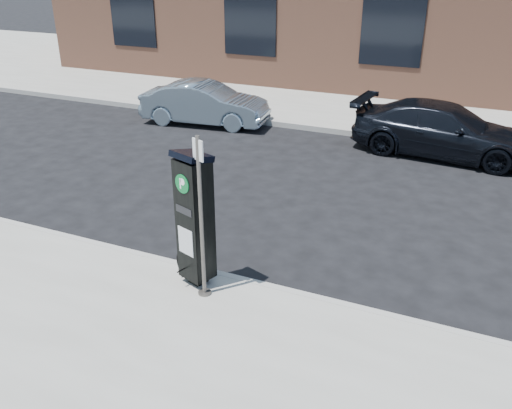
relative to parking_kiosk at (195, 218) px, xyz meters
The scene contains 9 objects.
ground 1.29m from the parking_kiosk, 55.50° to the left, with size 120.00×120.00×0.00m, color black.
sidewalk_far 14.40m from the parking_kiosk, 89.03° to the left, with size 60.00×12.00×0.15m, color gray.
curb_near 1.21m from the parking_kiosk, 53.92° to the left, with size 60.00×0.12×0.16m, color #9E9B93.
curb_far 8.45m from the parking_kiosk, 88.34° to the left, with size 60.00×0.12×0.16m, color #9E9B93.
parking_kiosk is the anchor object (origin of this frame).
sign_pole 0.36m from the parking_kiosk, 44.40° to the right, with size 0.20×0.19×2.38m.
bike_rack 0.80m from the parking_kiosk, 155.35° to the right, with size 0.56×0.20×0.57m.
car_silver 8.81m from the parking_kiosk, 118.08° to the left, with size 1.29×3.71×1.22m, color #7F93A1.
car_dark 8.19m from the parking_kiosk, 71.55° to the left, with size 1.81×4.45×1.29m, color black.
Camera 1 is at (3.34, -6.29, 4.63)m, focal length 38.00 mm.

